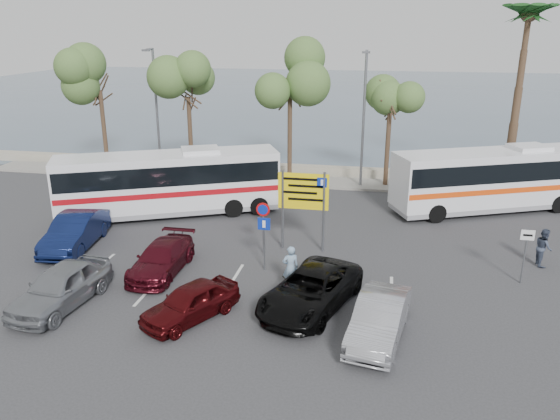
% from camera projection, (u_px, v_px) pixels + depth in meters
% --- Properties ---
extents(ground, '(120.00, 120.00, 0.00)m').
position_uv_depth(ground, '(265.00, 278.00, 21.50)').
color(ground, '#313134').
rests_on(ground, ground).
extents(kerb_strip, '(44.00, 2.40, 0.15)m').
position_uv_depth(kerb_strip, '(313.00, 182.00, 34.49)').
color(kerb_strip, gray).
rests_on(kerb_strip, ground).
extents(seawall, '(48.00, 0.80, 0.60)m').
position_uv_depth(seawall, '(317.00, 170.00, 36.28)').
color(seawall, gray).
rests_on(seawall, ground).
extents(sea, '(140.00, 140.00, 0.00)m').
position_uv_depth(sea, '(356.00, 96.00, 77.27)').
color(sea, '#415769').
rests_on(sea, ground).
extents(tree_far_left, '(3.20, 3.20, 7.60)m').
position_uv_depth(tree_far_left, '(99.00, 77.00, 35.00)').
color(tree_far_left, '#382619').
rests_on(tree_far_left, kerb_strip).
extents(tree_left, '(3.20, 3.20, 7.20)m').
position_uv_depth(tree_left, '(188.00, 84.00, 34.03)').
color(tree_left, '#382619').
rests_on(tree_left, kerb_strip).
extents(tree_mid, '(3.20, 3.20, 8.00)m').
position_uv_depth(tree_mid, '(290.00, 75.00, 32.65)').
color(tree_mid, '#382619').
rests_on(tree_mid, kerb_strip).
extents(tree_right, '(3.20, 3.20, 7.40)m').
position_uv_depth(tree_right, '(391.00, 85.00, 31.72)').
color(tree_right, '#382619').
rests_on(tree_right, kerb_strip).
extents(palm_tree, '(4.80, 4.80, 11.20)m').
position_uv_depth(palm_tree, '(529.00, 17.00, 29.27)').
color(palm_tree, '#382619').
rests_on(palm_tree, kerb_strip).
extents(street_lamp_left, '(0.45, 1.15, 8.01)m').
position_uv_depth(street_lamp_left, '(156.00, 107.00, 34.39)').
color(street_lamp_left, slate).
rests_on(street_lamp_left, kerb_strip).
extents(street_lamp_right, '(0.45, 1.15, 8.01)m').
position_uv_depth(street_lamp_right, '(364.00, 113.00, 32.05)').
color(street_lamp_right, slate).
rests_on(street_lamp_right, kerb_strip).
extents(direction_sign, '(2.20, 0.12, 3.60)m').
position_uv_depth(direction_sign, '(303.00, 197.00, 23.51)').
color(direction_sign, slate).
rests_on(direction_sign, ground).
extents(sign_no_stop, '(0.60, 0.08, 2.35)m').
position_uv_depth(sign_no_stop, '(263.00, 220.00, 23.32)').
color(sign_no_stop, slate).
rests_on(sign_no_stop, ground).
extents(sign_parking, '(0.50, 0.07, 2.25)m').
position_uv_depth(sign_parking, '(264.00, 236.00, 21.80)').
color(sign_parking, slate).
rests_on(sign_parking, ground).
extents(sign_taxi, '(0.50, 0.07, 2.20)m').
position_uv_depth(sign_taxi, '(525.00, 249.00, 20.67)').
color(sign_taxi, slate).
rests_on(sign_taxi, ground).
extents(lane_markings, '(12.02, 4.20, 0.01)m').
position_uv_depth(lane_markings, '(230.00, 287.00, 20.78)').
color(lane_markings, silver).
rests_on(lane_markings, ground).
extents(coach_bus_left, '(11.19, 6.89, 3.50)m').
position_uv_depth(coach_bus_left, '(169.00, 185.00, 28.19)').
color(coach_bus_left, white).
rests_on(coach_bus_left, ground).
extents(coach_bus_right, '(11.23, 6.67, 3.50)m').
position_uv_depth(coach_bus_right, '(497.00, 181.00, 28.89)').
color(coach_bus_right, white).
rests_on(coach_bus_right, ground).
extents(car_silver_a, '(2.23, 4.52, 1.48)m').
position_uv_depth(car_silver_a, '(61.00, 287.00, 19.20)').
color(car_silver_a, gray).
rests_on(car_silver_a, ground).
extents(car_blue, '(2.17, 4.74, 1.51)m').
position_uv_depth(car_blue, '(75.00, 232.00, 24.28)').
color(car_blue, '#0D1840').
rests_on(car_blue, ground).
extents(car_maroon, '(1.72, 4.18, 1.21)m').
position_uv_depth(car_maroon, '(161.00, 259.00, 21.85)').
color(car_maroon, '#450B15').
rests_on(car_maroon, ground).
extents(car_red, '(3.11, 3.87, 1.24)m').
position_uv_depth(car_red, '(191.00, 302.00, 18.38)').
color(car_red, '#44090C').
rests_on(car_red, ground).
extents(suv_black, '(3.71, 5.41, 1.37)m').
position_uv_depth(suv_black, '(311.00, 290.00, 19.09)').
color(suv_black, black).
rests_on(suv_black, ground).
extents(car_silver_b, '(2.12, 4.33, 1.37)m').
position_uv_depth(car_silver_b, '(379.00, 319.00, 17.22)').
color(car_silver_b, '#9B9BA0').
rests_on(car_silver_b, ground).
extents(pedestrian_near, '(0.74, 0.62, 1.72)m').
position_uv_depth(pedestrian_near, '(290.00, 268.00, 20.44)').
color(pedestrian_near, '#7B98B3').
rests_on(pedestrian_near, ground).
extents(pedestrian_far, '(0.65, 0.81, 1.60)m').
position_uv_depth(pedestrian_far, '(543.00, 247.00, 22.46)').
color(pedestrian_far, '#384155').
rests_on(pedestrian_far, ground).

